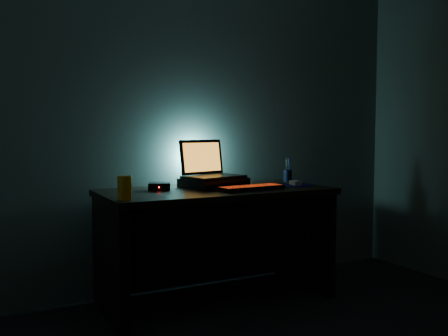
# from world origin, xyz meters

# --- Properties ---
(room) EXTENTS (3.50, 4.00, 2.50)m
(room) POSITION_xyz_m (0.00, 0.00, 1.25)
(room) COLOR black
(room) RESTS_ON ground
(desk) EXTENTS (1.50, 0.70, 0.75)m
(desk) POSITION_xyz_m (0.00, 1.67, 0.49)
(desk) COLOR black
(desk) RESTS_ON ground
(riser) EXTENTS (0.46, 0.39, 0.06)m
(riser) POSITION_xyz_m (0.04, 1.73, 0.78)
(riser) COLOR black
(riser) RESTS_ON desk
(laptop) EXTENTS (0.43, 0.37, 0.26)m
(laptop) POSITION_xyz_m (0.02, 1.78, 0.87)
(laptop) COLOR black
(laptop) RESTS_ON riser
(keyboard) EXTENTS (0.46, 0.19, 0.03)m
(keyboard) POSITION_xyz_m (0.17, 1.47, 0.76)
(keyboard) COLOR black
(keyboard) RESTS_ON desk
(mousepad) EXTENTS (0.25, 0.23, 0.00)m
(mousepad) POSITION_xyz_m (0.58, 1.55, 0.75)
(mousepad) COLOR #0A0C4C
(mousepad) RESTS_ON desk
(mouse) EXTENTS (0.07, 0.10, 0.03)m
(mouse) POSITION_xyz_m (0.58, 1.55, 0.77)
(mouse) COLOR gray
(mouse) RESTS_ON mousepad
(pen_cup) EXTENTS (0.08, 0.08, 0.09)m
(pen_cup) POSITION_xyz_m (0.68, 1.79, 0.80)
(pen_cup) COLOR black
(pen_cup) RESTS_ON desk
(juice_glass) EXTENTS (0.09, 0.09, 0.13)m
(juice_glass) POSITION_xyz_m (-0.68, 1.39, 0.82)
(juice_glass) COLOR #FBA20D
(juice_glass) RESTS_ON desk
(router) EXTENTS (0.17, 0.16, 0.05)m
(router) POSITION_xyz_m (-0.35, 1.74, 0.77)
(router) COLOR black
(router) RESTS_ON desk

